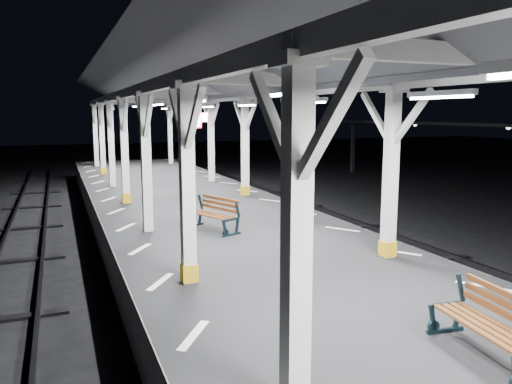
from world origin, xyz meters
TOP-DOWN VIEW (x-y plane):
  - ground at (0.00, 0.00)m, footprint 120.00×120.00m
  - platform at (0.00, 0.00)m, footprint 6.00×50.00m
  - hazard_stripes_left at (-2.45, 0.00)m, footprint 1.00×48.00m
  - hazard_stripes_right at (2.45, 0.00)m, footprint 1.00×48.00m
  - canopy at (0.00, -0.02)m, footprint 5.40×49.00m
  - bench_mid at (0.61, -1.83)m, footprint 0.71×1.52m
  - bench_far at (-0.48, 5.49)m, footprint 1.04×1.56m

SIDE VIEW (x-z plane):
  - ground at x=0.00m, z-range 0.00..0.00m
  - platform at x=0.00m, z-range 0.00..1.00m
  - hazard_stripes_left at x=-2.45m, z-range 1.00..1.01m
  - hazard_stripes_right at x=2.45m, z-range 1.00..1.01m
  - bench_mid at x=0.61m, z-range 1.03..1.82m
  - bench_far at x=-0.48m, z-range 1.03..1.82m
  - canopy at x=0.00m, z-range 2.23..6.88m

